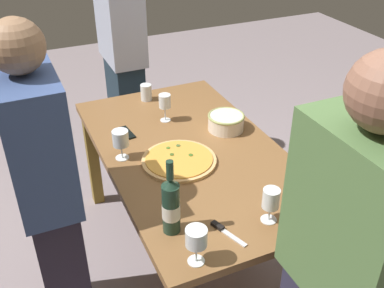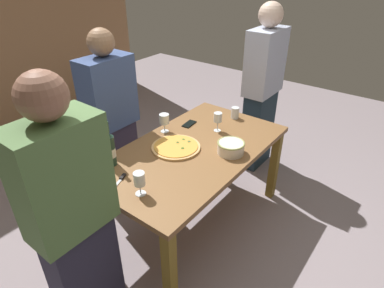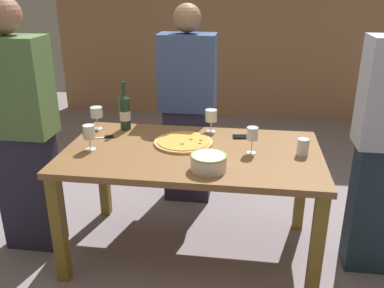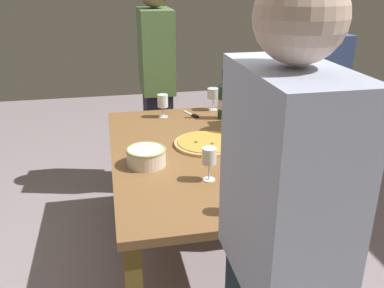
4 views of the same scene
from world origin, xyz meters
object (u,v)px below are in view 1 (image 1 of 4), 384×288
(person_guest_left, at_px, (123,57))
(wine_glass_by_bottle, at_px, (196,238))
(wine_glass_far_right, at_px, (271,200))
(person_guest_right, at_px, (340,284))
(cell_phone, at_px, (125,133))
(pizza, at_px, (179,160))
(serving_bowl, at_px, (226,121))
(dining_table, at_px, (192,165))
(pizza_knife, at_px, (224,230))
(person_host, at_px, (48,195))
(wine_glass_near_pizza, at_px, (165,103))
(wine_glass_far_left, at_px, (121,139))
(cup_amber, at_px, (146,92))
(wine_bottle, at_px, (171,205))

(person_guest_left, bearing_deg, wine_glass_by_bottle, -9.33)
(wine_glass_far_right, xyz_separation_m, person_guest_right, (-0.46, 0.02, -0.01))
(cell_phone, distance_m, person_guest_left, 0.92)
(pizza, distance_m, wine_glass_far_right, 0.60)
(person_guest_left, xyz_separation_m, person_guest_right, (-2.28, -0.07, -0.02))
(serving_bowl, relative_size, wine_glass_far_right, 1.30)
(wine_glass_far_right, bearing_deg, wine_glass_by_bottle, 103.28)
(dining_table, distance_m, wine_glass_far_right, 0.67)
(serving_bowl, bearing_deg, wine_glass_far_right, 165.75)
(pizza_knife, bearing_deg, person_host, 52.82)
(dining_table, xyz_separation_m, cell_phone, (0.31, 0.27, 0.10))
(wine_glass_by_bottle, relative_size, wine_glass_far_right, 1.00)
(wine_glass_near_pizza, relative_size, cell_phone, 1.16)
(person_host, relative_size, person_guest_left, 0.93)
(wine_glass_far_left, relative_size, cup_amber, 1.54)
(person_guest_right, bearing_deg, pizza_knife, 18.60)
(wine_glass_near_pizza, xyz_separation_m, person_guest_right, (-1.46, -0.06, -0.02))
(dining_table, distance_m, person_host, 0.79)
(wine_glass_far_right, distance_m, person_guest_left, 1.82)
(cell_phone, bearing_deg, wine_glass_far_right, -76.36)
(pizza, distance_m, cup_amber, 0.75)
(wine_bottle, relative_size, person_host, 0.22)
(cup_amber, bearing_deg, wine_glass_far_left, 150.26)
(pizza, xyz_separation_m, cup_amber, (0.74, -0.08, 0.04))
(wine_glass_far_left, height_order, cell_phone, wine_glass_far_left)
(serving_bowl, xyz_separation_m, pizza_knife, (-0.75, 0.40, -0.04))
(cell_phone, xyz_separation_m, pizza_knife, (-0.93, -0.14, 0.00))
(pizza, xyz_separation_m, pizza_knife, (-0.55, 0.03, -0.01))
(wine_bottle, distance_m, person_guest_left, 1.74)
(pizza, distance_m, wine_glass_far_left, 0.31)
(dining_table, height_order, wine_glass_far_left, wine_glass_far_left)
(wine_glass_near_pizza, distance_m, person_guest_left, 0.82)
(pizza, xyz_separation_m, person_guest_right, (-1.02, -0.16, 0.08))
(dining_table, height_order, person_host, person_host)
(cup_amber, bearing_deg, wine_glass_near_pizza, -177.94)
(wine_bottle, bearing_deg, cup_amber, -14.35)
(cell_phone, bearing_deg, dining_table, -55.60)
(wine_glass_far_right, relative_size, person_guest_left, 0.09)
(wine_glass_near_pizza, bearing_deg, wine_glass_far_right, -175.24)
(person_host, xyz_separation_m, person_guest_right, (-0.95, -0.82, 0.05))
(wine_bottle, relative_size, pizza_knife, 1.88)
(cell_phone, relative_size, person_guest_left, 0.08)
(wine_glass_by_bottle, bearing_deg, pizza, -17.18)
(person_guest_left, bearing_deg, person_host, -29.96)
(pizza_knife, xyz_separation_m, person_guest_left, (1.81, -0.12, 0.10))
(wine_bottle, distance_m, wine_glass_by_bottle, 0.20)
(serving_bowl, xyz_separation_m, cell_phone, (0.18, 0.54, -0.05))
(wine_glass_far_left, xyz_separation_m, wine_glass_far_right, (-0.72, -0.43, -0.01))
(wine_bottle, xyz_separation_m, wine_glass_far_left, (0.61, 0.03, -0.02))
(serving_bowl, bearing_deg, wine_glass_by_bottle, 146.08)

